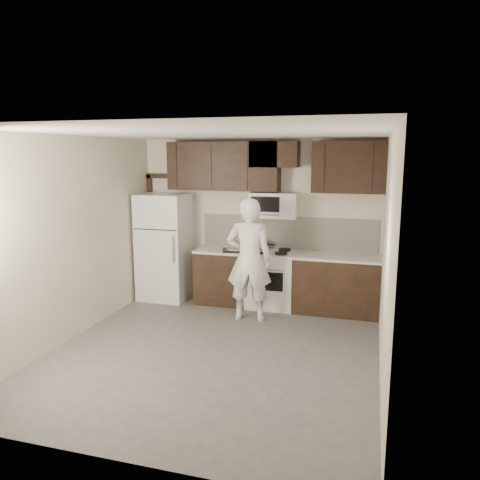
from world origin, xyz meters
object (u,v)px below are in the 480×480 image
at_px(refrigerator, 165,247).
at_px(microwave, 274,205).
at_px(person, 249,260).
at_px(stove, 271,279).

bearing_deg(refrigerator, microwave, 5.15).
bearing_deg(microwave, person, -103.43).
bearing_deg(refrigerator, person, -21.14).
height_order(stove, refrigerator, refrigerator).
xyz_separation_m(stove, microwave, (-0.00, 0.12, 1.19)).
xyz_separation_m(microwave, refrigerator, (-1.85, -0.17, -0.75)).
xyz_separation_m(stove, person, (-0.19, -0.69, 0.46)).
distance_m(stove, microwave, 1.20).
relative_size(refrigerator, person, 0.98).
distance_m(stove, refrigerator, 1.90).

